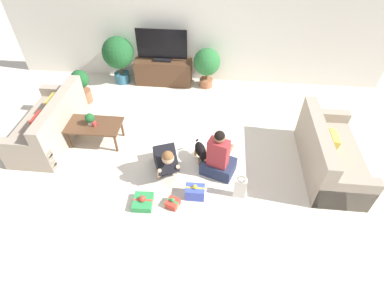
# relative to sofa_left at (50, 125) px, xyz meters

# --- Properties ---
(ground_plane) EXTENTS (16.00, 16.00, 0.00)m
(ground_plane) POSITION_rel_sofa_left_xyz_m (2.44, -0.21, -0.31)
(ground_plane) COLOR beige
(wall_back) EXTENTS (8.40, 0.06, 2.60)m
(wall_back) POSITION_rel_sofa_left_xyz_m (2.44, 2.42, 0.99)
(wall_back) COLOR white
(wall_back) RESTS_ON ground_plane
(sofa_left) EXTENTS (0.83, 1.73, 0.85)m
(sofa_left) POSITION_rel_sofa_left_xyz_m (0.00, 0.00, 0.00)
(sofa_left) COLOR tan
(sofa_left) RESTS_ON ground_plane
(sofa_right) EXTENTS (0.83, 1.73, 0.85)m
(sofa_right) POSITION_rel_sofa_left_xyz_m (4.87, -0.29, -0.00)
(sofa_right) COLOR tan
(sofa_right) RESTS_ON ground_plane
(coffee_table) EXTENTS (0.98, 0.54, 0.41)m
(coffee_table) POSITION_rel_sofa_left_xyz_m (0.84, -0.02, 0.05)
(coffee_table) COLOR brown
(coffee_table) RESTS_ON ground_plane
(tv_console) EXTENTS (1.28, 0.42, 0.57)m
(tv_console) POSITION_rel_sofa_left_xyz_m (1.73, 2.14, -0.02)
(tv_console) COLOR brown
(tv_console) RESTS_ON ground_plane
(tv) EXTENTS (1.11, 0.20, 0.70)m
(tv) POSITION_rel_sofa_left_xyz_m (1.73, 2.14, 0.58)
(tv) COLOR black
(tv) RESTS_ON tv_console
(potted_plant_back_right) EXTENTS (0.59, 0.59, 0.90)m
(potted_plant_back_right) POSITION_rel_sofa_left_xyz_m (2.72, 2.09, 0.26)
(potted_plant_back_right) COLOR #A36042
(potted_plant_back_right) RESTS_ON ground_plane
(potted_plant_corner_left) EXTENTS (0.38, 0.38, 0.73)m
(potted_plant_corner_left) POSITION_rel_sofa_left_xyz_m (0.15, 1.21, 0.10)
(potted_plant_corner_left) COLOR #A36042
(potted_plant_corner_left) RESTS_ON ground_plane
(potted_plant_back_left) EXTENTS (0.70, 0.70, 1.08)m
(potted_plant_back_left) POSITION_rel_sofa_left_xyz_m (0.74, 2.09, 0.38)
(potted_plant_back_left) COLOR #336B84
(potted_plant_back_left) RESTS_ON ground_plane
(person_kneeling) EXTENTS (0.56, 0.80, 0.75)m
(person_kneeling) POSITION_rel_sofa_left_xyz_m (2.24, -0.68, 0.02)
(person_kneeling) COLOR #23232D
(person_kneeling) RESTS_ON ground_plane
(person_sitting) EXTENTS (0.62, 0.58, 0.92)m
(person_sitting) POSITION_rel_sofa_left_xyz_m (3.08, -0.56, 0.02)
(person_sitting) COLOR #283351
(person_sitting) RESTS_ON ground_plane
(dog) EXTENTS (0.31, 0.54, 0.36)m
(dog) POSITION_rel_sofa_left_xyz_m (2.79, -0.35, -0.07)
(dog) COLOR black
(dog) RESTS_ON ground_plane
(gift_box_a) EXTENTS (0.30, 0.33, 0.18)m
(gift_box_a) POSITION_rel_sofa_left_xyz_m (1.99, -1.33, -0.25)
(gift_box_a) COLOR #2D934C
(gift_box_a) RESTS_ON ground_plane
(gift_box_b) EXTENTS (0.24, 0.23, 0.16)m
(gift_box_b) POSITION_rel_sofa_left_xyz_m (2.43, -1.31, -0.25)
(gift_box_b) COLOR red
(gift_box_b) RESTS_ON ground_plane
(gift_box_c) EXTENTS (0.30, 0.20, 0.26)m
(gift_box_c) POSITION_rel_sofa_left_xyz_m (2.75, -1.10, -0.20)
(gift_box_c) COLOR #3D51BC
(gift_box_c) RESTS_ON ground_plane
(gift_bag_a) EXTENTS (0.19, 0.13, 0.40)m
(gift_bag_a) POSITION_rel_sofa_left_xyz_m (3.43, -1.02, -0.12)
(gift_bag_a) COLOR white
(gift_bag_a) RESTS_ON ground_plane
(mug) EXTENTS (0.12, 0.08, 0.09)m
(mug) POSITION_rel_sofa_left_xyz_m (0.88, -0.05, 0.15)
(mug) COLOR #B23D38
(mug) RESTS_ON coffee_table
(tabletop_plant) EXTENTS (0.17, 0.17, 0.22)m
(tabletop_plant) POSITION_rel_sofa_left_xyz_m (0.80, -0.02, 0.22)
(tabletop_plant) COLOR beige
(tabletop_plant) RESTS_ON coffee_table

